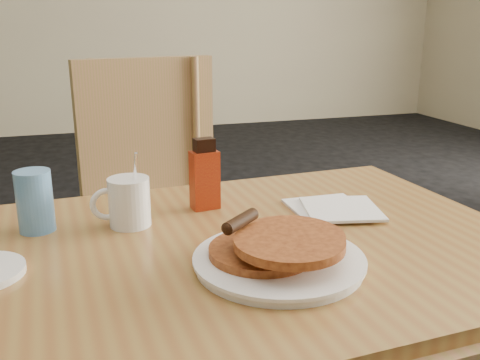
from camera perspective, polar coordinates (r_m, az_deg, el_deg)
name	(u,v)px	position (r m, az deg, el deg)	size (l,w,h in m)	color
main_table	(224,265)	(1.02, -1.73, -9.09)	(1.24, 0.87, 0.75)	olive
chair_main_far	(155,190)	(1.76, -9.07, -1.07)	(0.55, 0.55, 1.04)	#9C6D49
pancake_plate	(279,253)	(0.91, 4.22, -7.77)	(0.29, 0.29, 0.09)	white
coffee_mug	(128,201)	(1.10, -11.87, -2.23)	(0.12, 0.08, 0.16)	white
syrup_bottle	(205,176)	(1.17, -3.79, 0.39)	(0.06, 0.05, 0.16)	maroon
napkin_stack	(334,208)	(1.19, 10.01, -3.00)	(0.19, 0.20, 0.01)	white
blue_tumbler	(35,201)	(1.12, -21.05, -2.12)	(0.07, 0.07, 0.12)	#568FCA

